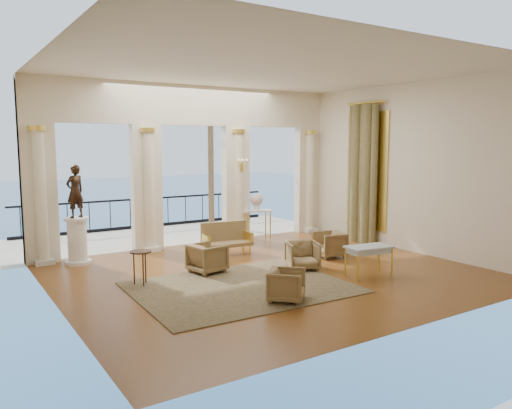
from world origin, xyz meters
TOP-DOWN VIEW (x-y plane):
  - floor at (0.00, 0.00)m, footprint 9.00×9.00m
  - room_walls at (0.00, -1.12)m, footprint 9.00×9.00m
  - arcade at (-0.00, 3.82)m, footprint 9.00×0.56m
  - terrace at (0.00, 5.80)m, footprint 10.00×3.60m
  - balustrade at (0.00, 7.40)m, footprint 9.00×0.06m
  - palm_tree at (2.00, 6.60)m, footprint 2.00×2.00m
  - curtain at (4.28, 1.50)m, footprint 0.33×1.40m
  - window_frame at (4.47, 1.50)m, footprint 0.04×1.60m
  - wall_sconce at (1.40, 3.51)m, footprint 0.30×0.11m
  - rug at (-1.12, -0.63)m, footprint 4.30×3.40m
  - armchair_a at (-0.85, -1.81)m, footprint 0.87×0.87m
  - armchair_b at (0.86, -0.11)m, footprint 0.89×0.87m
  - armchair_c at (2.22, 0.51)m, footprint 0.77×0.80m
  - armchair_d at (-1.14, 0.81)m, footprint 0.78×0.82m
  - settee at (0.14, 2.22)m, footprint 1.33×0.69m
  - game_table at (1.66, -1.41)m, footprint 1.06×0.68m
  - pedestal at (-3.40, 3.24)m, footprint 0.62×0.62m
  - statue at (-3.40, 3.24)m, footprint 0.54×0.46m
  - console_table at (1.95, 3.55)m, footprint 1.01×0.70m
  - urn at (1.95, 3.55)m, footprint 0.38×0.38m
  - side_table at (-2.75, 0.65)m, footprint 0.44×0.44m

SIDE VIEW (x-z plane):
  - terrace at x=0.00m, z-range -0.10..0.00m
  - floor at x=0.00m, z-range 0.00..0.00m
  - rug at x=-1.12m, z-range 0.00..0.02m
  - armchair_a at x=-0.85m, z-range 0.00..0.66m
  - armchair_c at x=2.22m, z-range 0.00..0.71m
  - armchair_b at x=0.86m, z-range 0.00..0.72m
  - armchair_d at x=-1.14m, z-range 0.00..0.73m
  - balustrade at x=0.00m, z-range -0.11..0.92m
  - settee at x=0.14m, z-range 0.00..0.84m
  - pedestal at x=-3.40m, z-range -0.02..1.11m
  - game_table at x=1.66m, z-range 0.27..0.95m
  - side_table at x=-2.75m, z-range 0.26..0.97m
  - console_table at x=1.95m, z-range 0.29..1.19m
  - urn at x=1.95m, z-range 0.93..1.43m
  - statue at x=-3.40m, z-range 1.13..2.40m
  - curtain at x=4.28m, z-range -0.03..4.06m
  - window_frame at x=4.47m, z-range 0.40..3.80m
  - wall_sconce at x=1.40m, z-range 2.06..2.40m
  - arcade at x=0.00m, z-range 0.33..4.83m
  - room_walls at x=0.00m, z-range -1.62..7.38m
  - palm_tree at x=2.00m, z-range 1.84..6.34m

